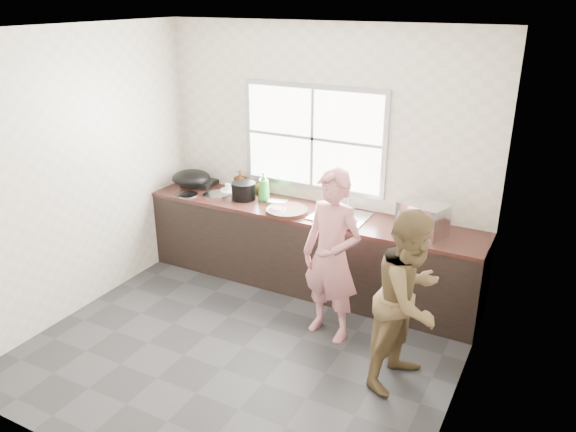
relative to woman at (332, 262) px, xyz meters
The scene contains 30 objects.
floor 1.10m from the woman, 136.49° to the right, with size 3.60×3.20×0.01m, color #2C2C2F.
ceiling 2.13m from the woman, 136.49° to the right, with size 3.60×3.20×0.01m, color silver.
wall_back 1.35m from the woman, 119.19° to the left, with size 3.60×0.01×2.70m, color beige.
wall_left 2.53m from the woman, 166.90° to the right, with size 0.01×3.20×2.70m, color beige.
wall_right 1.47m from the woman, 24.53° to the right, with size 0.01×3.20×2.70m, color beige.
wall_front 2.32m from the woman, 105.17° to the right, with size 3.60×0.01×2.70m, color beige.
cabinet 1.00m from the woman, 128.61° to the left, with size 3.60×0.62×0.82m, color black.
countertop 0.94m from the woman, 128.61° to the left, with size 3.60×0.64×0.04m, color #321914.
sink 0.78m from the woman, 107.82° to the left, with size 0.55×0.45×0.02m, color silver.
faucet 1.00m from the woman, 104.18° to the left, with size 0.02×0.02×0.30m, color silver.
window_frame 1.48m from the woman, 123.57° to the left, with size 1.60×0.05×1.10m, color #9EA0A5.
window_glazing 1.46m from the woman, 124.21° to the left, with size 1.50×0.01×1.00m, color white.
woman is the anchor object (origin of this frame).
person_side 0.86m from the woman, 21.39° to the right, with size 0.72×0.56×1.47m, color brown.
cutting_board 0.97m from the woman, 142.21° to the left, with size 0.43×0.43×0.04m, color black.
cleaver 1.22m from the woman, 142.27° to the left, with size 0.21×0.11×0.01m, color #B4B7BB.
bowl_mince 1.01m from the woman, 148.32° to the left, with size 0.19×0.19×0.05m, color white.
bowl_crabs 0.56m from the woman, 101.30° to the left, with size 0.21×0.21×0.07m, color silver.
bowl_held 0.65m from the woman, 98.95° to the left, with size 0.21×0.21×0.06m, color white.
black_pot 1.57m from the woman, 151.81° to the left, with size 0.26×0.26×0.19m, color black.
plate_food 1.86m from the woman, 151.81° to the left, with size 0.23×0.23×0.02m, color white.
bottle_green 1.41m from the woman, 145.66° to the left, with size 0.13×0.13×0.33m, color green.
bottle_brown_tall 1.85m from the woman, 148.27° to the left, with size 0.09×0.10×0.21m, color #421F10.
bottle_brown_short 1.62m from the woman, 143.08° to the left, with size 0.13×0.13×0.17m, color #463111.
glass_jar 1.86m from the woman, 152.76° to the left, with size 0.06×0.06×0.09m, color white.
burner 2.28m from the woman, 155.86° to the left, with size 0.36×0.36×0.05m, color black.
wok 2.20m from the woman, 160.64° to the left, with size 0.43×0.43×0.16m, color black.
dish_rack 0.95m from the woman, 48.60° to the left, with size 0.41×0.29×0.31m, color silver.
pot_lid_left 2.06m from the woman, 164.76° to the left, with size 0.23×0.23×0.01m, color #A4A5AB.
pot_lid_right 1.85m from the woman, 157.79° to the left, with size 0.28×0.28×0.01m, color silver.
Camera 1 is at (2.33, -3.55, 2.95)m, focal length 35.00 mm.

